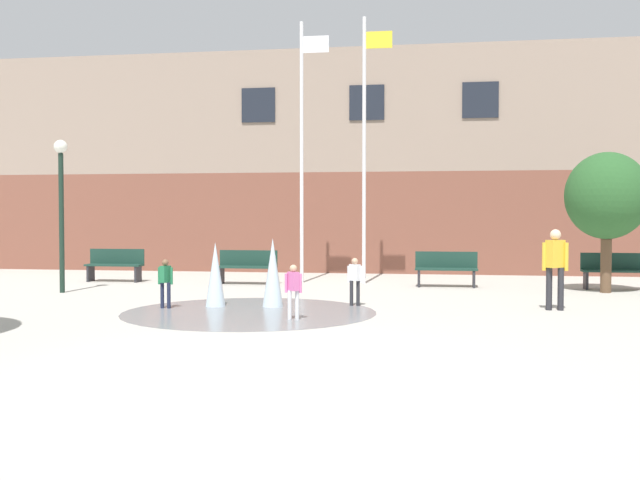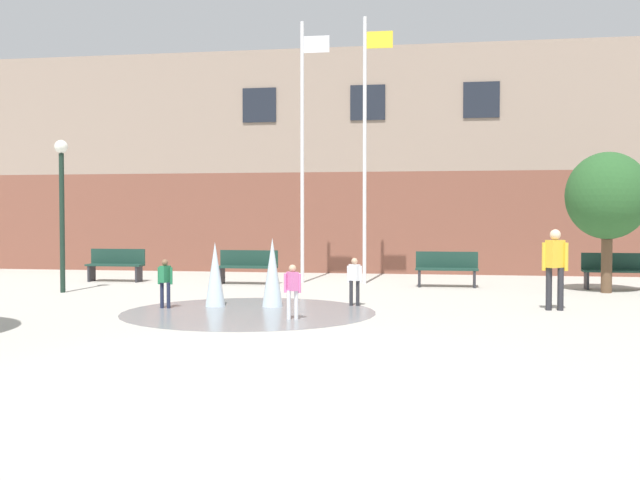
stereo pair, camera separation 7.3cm
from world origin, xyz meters
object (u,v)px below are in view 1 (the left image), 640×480
object	(u,v)px
lamp_post_left_lane	(61,192)
child_running	(293,287)
street_tree_near_building	(607,196)
park_bench_far_right	(614,270)
child_in_fountain	(355,278)
flagpole_left	(303,144)
park_bench_under_left_flagpole	(446,268)
adult_in_red	(555,263)
flagpole_right	(365,142)
park_bench_left_of_flagpoles	(247,266)
child_with_pink_shirt	(165,280)
park_bench_far_left	(115,264)

from	to	relation	value
lamp_post_left_lane	child_running	bearing A→B (deg)	-29.75
street_tree_near_building	child_running	bearing A→B (deg)	-138.97
park_bench_far_right	child_in_fountain	xyz separation A→B (m)	(-6.06, -4.39, 0.10)
flagpole_left	park_bench_under_left_flagpole	bearing A→B (deg)	-8.84
lamp_post_left_lane	adult_in_red	bearing A→B (deg)	-7.92
park_bench_under_left_flagpole	adult_in_red	bearing A→B (deg)	-65.11
park_bench_under_left_flagpole	flagpole_left	bearing A→B (deg)	171.16
park_bench_far_right	lamp_post_left_lane	bearing A→B (deg)	-167.64
flagpole_left	flagpole_right	size ratio (longest dim) A/B	0.99
adult_in_red	street_tree_near_building	size ratio (longest dim) A/B	0.47
child_in_fountain	flagpole_left	distance (m)	6.25
lamp_post_left_lane	park_bench_far_right	bearing A→B (deg)	12.36
child_in_fountain	flagpole_left	bearing A→B (deg)	-37.80
child_running	flagpole_left	bearing A→B (deg)	-36.53
child_running	lamp_post_left_lane	world-z (taller)	lamp_post_left_lane
park_bench_left_of_flagpoles	flagpole_left	distance (m)	3.67
park_bench_left_of_flagpoles	park_bench_under_left_flagpole	distance (m)	5.29
child_with_pink_shirt	child_in_fountain	world-z (taller)	same
child_running	child_in_fountain	bearing A→B (deg)	-67.28
park_bench_under_left_flagpole	adult_in_red	xyz separation A→B (m)	(2.06, -4.44, 0.45)
lamp_post_left_lane	street_tree_near_building	size ratio (longest dim) A/B	1.09
child_in_fountain	street_tree_near_building	xyz separation A→B (m)	(5.67, 3.52, 1.73)
adult_in_red	lamp_post_left_lane	bearing A→B (deg)	-45.42
adult_in_red	flagpole_left	size ratio (longest dim) A/B	0.22
child_with_pink_shirt	child_running	bearing A→B (deg)	88.24
adult_in_red	child_with_pink_shirt	world-z (taller)	adult_in_red
park_bench_far_left	park_bench_far_right	world-z (taller)	same
flagpole_left	flagpole_right	bearing A→B (deg)	0.00
park_bench_far_right	child_with_pink_shirt	size ratio (longest dim) A/B	1.62
park_bench_far_right	lamp_post_left_lane	xyz separation A→B (m)	(-13.29, -2.91, 1.93)
lamp_post_left_lane	child_in_fountain	bearing A→B (deg)	-11.57
child_running	street_tree_near_building	world-z (taller)	street_tree_near_building
flagpole_left	lamp_post_left_lane	distance (m)	6.45
adult_in_red	child_in_fountain	size ratio (longest dim) A/B	1.61
park_bench_far_left	child_with_pink_shirt	size ratio (longest dim) A/B	1.62
park_bench_far_right	child_with_pink_shirt	xyz separation A→B (m)	(-9.75, -5.40, 0.10)
park_bench_far_left	child_running	size ratio (longest dim) A/B	1.62
child_running	park_bench_left_of_flagpoles	bearing A→B (deg)	-24.12
child_with_pink_shirt	child_in_fountain	size ratio (longest dim) A/B	1.00
park_bench_far_left	child_running	xyz separation A→B (m)	(6.38, -6.63, 0.10)
child_running	flagpole_right	bearing A→B (deg)	-50.24
park_bench_far_left	child_in_fountain	bearing A→B (deg)	-31.68
park_bench_far_left	park_bench_left_of_flagpoles	size ratio (longest dim) A/B	1.00
park_bench_far_left	child_with_pink_shirt	world-z (taller)	child_with_pink_shirt
park_bench_under_left_flagpole	flagpole_right	size ratio (longest dim) A/B	0.22
child_with_pink_shirt	street_tree_near_building	size ratio (longest dim) A/B	0.29
adult_in_red	lamp_post_left_lane	world-z (taller)	lamp_post_left_lane
park_bench_far_left	park_bench_left_of_flagpoles	distance (m)	3.85
child_in_fountain	street_tree_near_building	world-z (taller)	street_tree_near_building
child_running	child_with_pink_shirt	world-z (taller)	same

